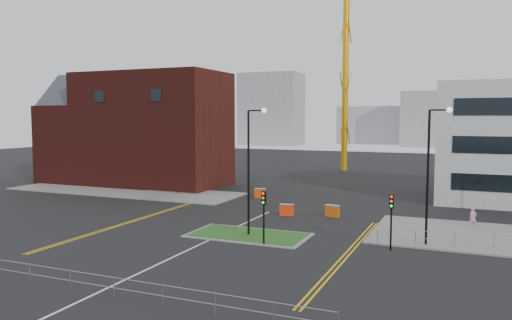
# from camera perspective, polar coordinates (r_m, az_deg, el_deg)

# --- Properties ---
(ground) EXTENTS (200.00, 200.00, 0.00)m
(ground) POSITION_cam_1_polar(r_m,az_deg,el_deg) (30.54, -10.62, -11.40)
(ground) COLOR black
(ground) RESTS_ON ground
(pavement_left) EXTENTS (28.00, 8.00, 0.12)m
(pavement_left) POSITION_cam_1_polar(r_m,az_deg,el_deg) (59.51, -14.90, -3.44)
(pavement_left) COLOR slate
(pavement_left) RESTS_ON ground
(island_kerb) EXTENTS (8.60, 4.60, 0.08)m
(island_kerb) POSITION_cam_1_polar(r_m,az_deg,el_deg) (36.38, -0.86, -8.59)
(island_kerb) COLOR slate
(island_kerb) RESTS_ON ground
(grass_island) EXTENTS (8.00, 4.00, 0.12)m
(grass_island) POSITION_cam_1_polar(r_m,az_deg,el_deg) (36.38, -0.86, -8.56)
(grass_island) COLOR #1D4818
(grass_island) RESTS_ON ground
(brick_building) EXTENTS (24.20, 10.07, 14.24)m
(brick_building) POSITION_cam_1_polar(r_m,az_deg,el_deg) (65.49, -13.85, 3.29)
(brick_building) COLOR #4D1713
(brick_building) RESTS_ON ground
(tower_crane) EXTENTS (53.01, 1.95, 37.62)m
(tower_crane) POSITION_cam_1_polar(r_m,az_deg,el_deg) (82.10, 14.43, 17.03)
(tower_crane) COLOR #E49E0D
(tower_crane) RESTS_ON ground
(streetlamp_island) EXTENTS (1.46, 0.36, 9.18)m
(streetlamp_island) POSITION_cam_1_polar(r_m,az_deg,el_deg) (35.43, -0.54, -0.14)
(streetlamp_island) COLOR black
(streetlamp_island) RESTS_ON ground
(streetlamp_right_near) EXTENTS (1.46, 0.36, 9.18)m
(streetlamp_right_near) POSITION_cam_1_polar(r_m,az_deg,el_deg) (34.53, 19.43, -0.55)
(streetlamp_right_near) COLOR black
(streetlamp_right_near) RESTS_ON ground
(traffic_light_island) EXTENTS (0.28, 0.33, 3.65)m
(traffic_light_island) POSITION_cam_1_polar(r_m,az_deg,el_deg) (33.27, 0.88, -5.42)
(traffic_light_island) COLOR black
(traffic_light_island) RESTS_ON ground
(traffic_light_right) EXTENTS (0.28, 0.33, 3.65)m
(traffic_light_right) POSITION_cam_1_polar(r_m,az_deg,el_deg) (33.14, 15.21, -5.63)
(traffic_light_right) COLOR black
(traffic_light_right) RESTS_ON ground
(railing_front) EXTENTS (24.05, 0.05, 1.10)m
(railing_front) POSITION_cam_1_polar(r_m,az_deg,el_deg) (25.77, -18.26, -12.84)
(railing_front) COLOR gray
(railing_front) RESTS_ON ground
(railing_left) EXTENTS (6.05, 0.05, 1.10)m
(railing_left) POSITION_cam_1_polar(r_m,az_deg,el_deg) (51.01, -9.69, -3.95)
(railing_left) COLOR gray
(railing_left) RESTS_ON ground
(centre_line) EXTENTS (0.15, 30.00, 0.01)m
(centre_line) POSITION_cam_1_polar(r_m,az_deg,el_deg) (32.16, -8.61, -10.52)
(centre_line) COLOR silver
(centre_line) RESTS_ON ground
(yellow_left_a) EXTENTS (0.12, 24.00, 0.01)m
(yellow_left_a) POSITION_cam_1_polar(r_m,az_deg,el_deg) (43.53, -13.19, -6.52)
(yellow_left_a) COLOR gold
(yellow_left_a) RESTS_ON ground
(yellow_left_b) EXTENTS (0.12, 24.00, 0.01)m
(yellow_left_b) POSITION_cam_1_polar(r_m,az_deg,el_deg) (43.36, -12.87, -6.56)
(yellow_left_b) COLOR gold
(yellow_left_b) RESTS_ON ground
(yellow_right_a) EXTENTS (0.12, 20.00, 0.01)m
(yellow_right_a) POSITION_cam_1_polar(r_m,az_deg,el_deg) (32.24, 10.13, -10.50)
(yellow_right_a) COLOR gold
(yellow_right_a) RESTS_ON ground
(yellow_right_b) EXTENTS (0.12, 20.00, 0.01)m
(yellow_right_b) POSITION_cam_1_polar(r_m,az_deg,el_deg) (32.18, 10.66, -10.54)
(yellow_right_b) COLOR gold
(yellow_right_b) RESTS_ON ground
(skyline_a) EXTENTS (18.00, 12.00, 22.00)m
(skyline_a) POSITION_cam_1_polar(r_m,az_deg,el_deg) (154.97, 1.78, 5.81)
(skyline_a) COLOR gray
(skyline_a) RESTS_ON ground
(skyline_b) EXTENTS (24.00, 12.00, 16.00)m
(skyline_b) POSITION_cam_1_polar(r_m,az_deg,el_deg) (154.46, 20.81, 4.39)
(skyline_b) COLOR gray
(skyline_b) RESTS_ON ground
(skyline_d) EXTENTS (30.00, 12.00, 12.00)m
(skyline_d) POSITION_cam_1_polar(r_m,az_deg,el_deg) (166.14, 14.71, 3.87)
(skyline_d) COLOR gray
(skyline_d) RESTS_ON ground
(pedestrian) EXTENTS (0.70, 0.64, 1.61)m
(pedestrian) POSITION_cam_1_polar(r_m,az_deg,el_deg) (42.20, 23.55, -6.06)
(pedestrian) COLOR pink
(pedestrian) RESTS_ON ground
(barrier_left) EXTENTS (1.28, 0.76, 1.02)m
(barrier_left) POSITION_cam_1_polar(r_m,az_deg,el_deg) (52.96, 0.47, -3.76)
(barrier_left) COLOR #CA480B
(barrier_left) RESTS_ON ground
(barrier_mid) EXTENTS (1.26, 0.63, 1.02)m
(barrier_mid) POSITION_cam_1_polar(r_m,az_deg,el_deg) (43.52, 3.54, -5.67)
(barrier_mid) COLOR #FF360E
(barrier_mid) RESTS_ON ground
(barrier_right) EXTENTS (1.29, 0.68, 1.03)m
(barrier_right) POSITION_cam_1_polar(r_m,az_deg,el_deg) (43.44, 8.72, -5.72)
(barrier_right) COLOR #CC540B
(barrier_right) RESTS_ON ground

